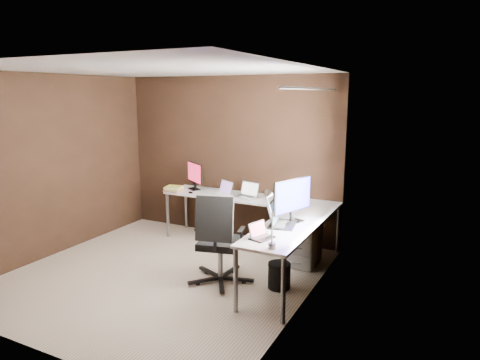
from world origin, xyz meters
name	(u,v)px	position (x,y,z in m)	size (l,w,h in m)	color
room	(186,176)	(0.34, 0.07, 1.28)	(3.60, 3.60, 2.50)	beige
desk	(259,211)	(0.84, 1.04, 0.68)	(2.65, 2.25, 0.73)	silver
drawer_pedestal	(302,241)	(1.43, 1.15, 0.30)	(0.42, 0.50, 0.60)	silver
monitor_left	(195,174)	(-0.50, 1.57, 0.97)	(0.43, 0.29, 0.43)	black
monitor_right	(293,198)	(1.48, 0.60, 1.03)	(0.25, 0.61, 0.52)	black
laptop_white	(223,192)	(0.07, 1.46, 0.78)	(0.37, 0.33, 0.20)	silver
laptop_silver	(248,194)	(0.47, 1.48, 0.78)	(0.38, 0.31, 0.22)	silver
laptop_black_big	(279,220)	(1.38, 0.42, 0.79)	(0.37, 0.46, 0.27)	black
laptop_black_small	(260,235)	(1.38, -0.11, 0.77)	(0.24, 0.29, 0.17)	black
book_stack	(174,189)	(-0.72, 1.30, 0.77)	(0.27, 0.23, 0.08)	tan
mouse_left	(191,192)	(-0.41, 1.30, 0.75)	(0.08, 0.05, 0.03)	black
mouse_corner	(279,202)	(1.01, 1.36, 0.75)	(0.09, 0.06, 0.03)	black
desk_lamp	(269,212)	(1.54, -0.28, 1.08)	(0.19, 0.22, 0.56)	slate
office_chair	(219,257)	(0.74, 0.13, 0.32)	(0.62, 0.64, 1.10)	black
wastebasket	(279,275)	(1.44, 0.31, 0.15)	(0.26, 0.26, 0.30)	black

